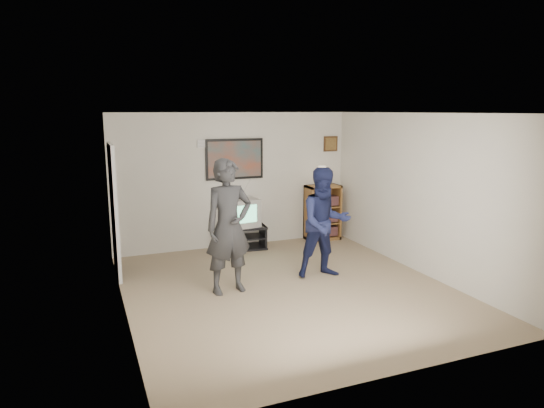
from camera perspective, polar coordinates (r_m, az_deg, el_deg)
room_shell at (r=7.06m, az=0.83°, el=0.47°), size 4.51×5.00×2.51m
media_stand at (r=9.03m, az=-3.54°, el=-3.93°), size 0.91×0.56×0.43m
crt_television at (r=8.91m, az=-3.74°, el=-1.01°), size 0.67×0.59×0.51m
bookshelf at (r=9.65m, az=5.98°, el=-1.00°), size 0.66×0.38×1.09m
table_lamp at (r=9.48m, az=5.88°, el=3.30°), size 0.24×0.24×0.38m
person_tall at (r=6.76m, az=-5.12°, el=-2.66°), size 0.75×0.55×1.89m
person_short at (r=7.43m, az=6.23°, el=-2.23°), size 0.89×0.72×1.70m
controller_left at (r=6.85m, az=-5.58°, el=0.47°), size 0.07×0.12×0.03m
controller_right at (r=7.58m, az=5.61°, el=-1.00°), size 0.04×0.12×0.03m
poster at (r=8.99m, az=-4.42°, el=5.29°), size 1.10×0.03×0.75m
air_vent at (r=8.82m, az=-7.89°, el=7.06°), size 0.28×0.02×0.14m
small_picture at (r=9.76m, az=6.91°, el=7.05°), size 0.30×0.03×0.30m
doorway at (r=7.83m, az=-18.16°, el=-0.90°), size 0.03×0.85×2.00m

